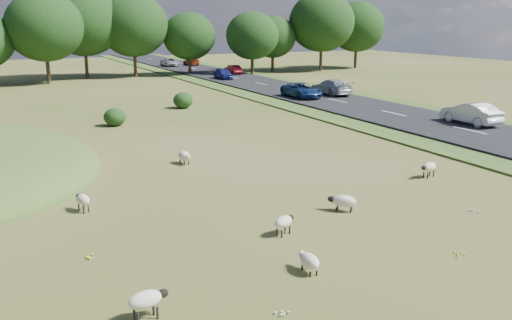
# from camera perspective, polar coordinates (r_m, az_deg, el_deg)

# --- Properties ---
(ground) EXTENTS (160.00, 160.00, 0.00)m
(ground) POSITION_cam_1_polar(r_m,az_deg,el_deg) (41.64, -12.14, 3.14)
(ground) COLOR #3F5119
(ground) RESTS_ON ground
(road) EXTENTS (8.00, 150.00, 0.25)m
(road) POSITION_cam_1_polar(r_m,az_deg,el_deg) (58.38, 4.88, 6.54)
(road) COLOR black
(road) RESTS_ON ground
(treeline) EXTENTS (96.28, 14.66, 11.70)m
(treeline) POSITION_cam_1_polar(r_m,az_deg,el_deg) (75.75, -19.81, 12.36)
(treeline) COLOR black
(treeline) RESTS_ON ground
(shrubs) EXTENTS (22.56, 10.43, 1.40)m
(shrubs) POSITION_cam_1_polar(r_m,az_deg,el_deg) (47.36, -17.63, 4.91)
(shrubs) COLOR black
(shrubs) RESTS_ON ground
(sheep_0) EXTENTS (1.04, 0.76, 0.73)m
(sheep_0) POSITION_cam_1_polar(r_m,az_deg,el_deg) (20.52, 2.82, -6.18)
(sheep_0) COLOR beige
(sheep_0) RESTS_ON ground
(sheep_1) EXTENTS (0.61, 1.04, 0.72)m
(sheep_1) POSITION_cam_1_polar(r_m,az_deg,el_deg) (23.99, -16.94, -3.80)
(sheep_1) COLOR beige
(sheep_1) RESTS_ON ground
(sheep_2) EXTENTS (1.10, 1.08, 0.68)m
(sheep_2) POSITION_cam_1_polar(r_m,az_deg,el_deg) (23.27, 8.74, -4.08)
(sheep_2) COLOR beige
(sheep_2) RESTS_ON ground
(sheep_3) EXTENTS (0.49, 1.07, 0.62)m
(sheep_3) POSITION_cam_1_polar(r_m,az_deg,el_deg) (17.72, 5.32, -9.99)
(sheep_3) COLOR beige
(sheep_3) RESTS_ON ground
(sheep_4) EXTENTS (0.61, 1.21, 0.69)m
(sheep_4) POSITION_cam_1_polar(r_m,az_deg,el_deg) (30.71, -7.17, 0.39)
(sheep_4) COLOR beige
(sheep_4) RESTS_ON ground
(sheep_5) EXTENTS (1.11, 0.68, 0.77)m
(sheep_5) POSITION_cam_1_polar(r_m,az_deg,el_deg) (29.06, 16.90, -0.67)
(sheep_5) COLOR beige
(sheep_5) RESTS_ON ground
(sheep_6) EXTENTS (1.15, 0.63, 0.81)m
(sheep_6) POSITION_cam_1_polar(r_m,az_deg,el_deg) (15.29, -10.90, -13.55)
(sheep_6) COLOR beige
(sheep_6) RESTS_ON ground
(car_1) EXTENTS (2.13, 4.61, 1.28)m
(car_1) POSITION_cam_1_polar(r_m,az_deg,el_deg) (93.37, -8.59, 9.65)
(car_1) COLOR #B5B7BE
(car_1) RESTS_ON road
(car_2) EXTENTS (2.15, 5.29, 1.53)m
(car_2) POSITION_cam_1_polar(r_m,az_deg,el_deg) (57.62, 7.54, 7.27)
(car_2) COLOR #A4A7AB
(car_2) RESTS_ON road
(car_3) EXTENTS (1.53, 3.80, 1.30)m
(car_3) POSITION_cam_1_polar(r_m,az_deg,el_deg) (72.54, -3.29, 8.61)
(car_3) COLOR navy
(car_3) RESTS_ON road
(car_4) EXTENTS (1.29, 3.69, 1.22)m
(car_4) POSITION_cam_1_polar(r_m,az_deg,el_deg) (79.24, -2.32, 9.04)
(car_4) COLOR maroon
(car_4) RESTS_ON road
(car_5) EXTENTS (2.30, 4.98, 1.38)m
(car_5) POSITION_cam_1_polar(r_m,az_deg,el_deg) (55.09, 4.57, 6.97)
(car_5) COLOR navy
(car_5) RESTS_ON road
(car_6) EXTENTS (1.62, 4.64, 1.53)m
(car_6) POSITION_cam_1_polar(r_m,az_deg,el_deg) (43.69, 20.69, 4.40)
(car_6) COLOR silver
(car_6) RESTS_ON road
(car_7) EXTENTS (1.70, 4.19, 1.22)m
(car_7) POSITION_cam_1_polar(r_m,az_deg,el_deg) (95.15, -6.49, 9.77)
(car_7) COLOR #962D10
(car_7) RESTS_ON road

